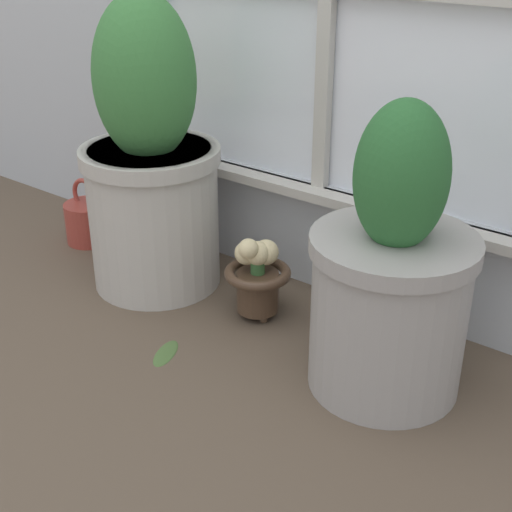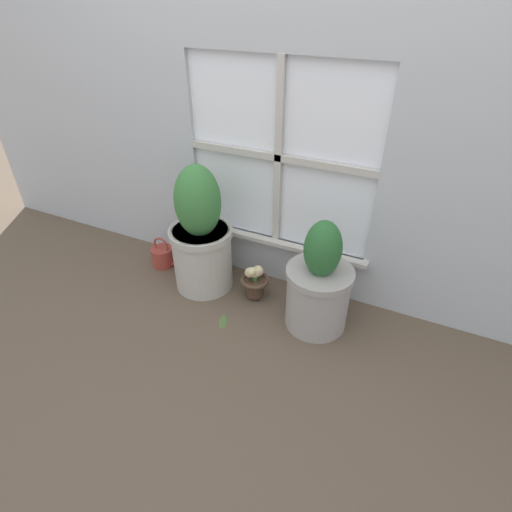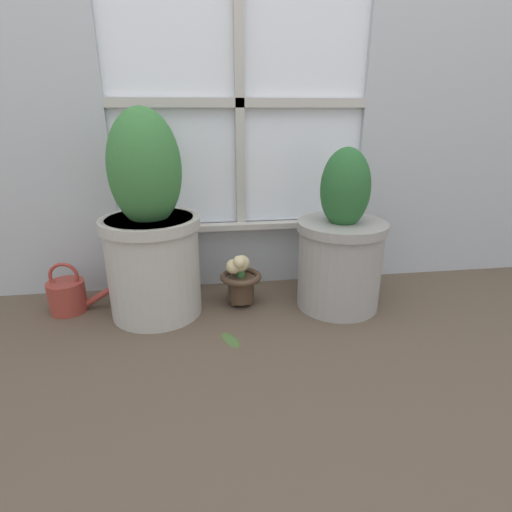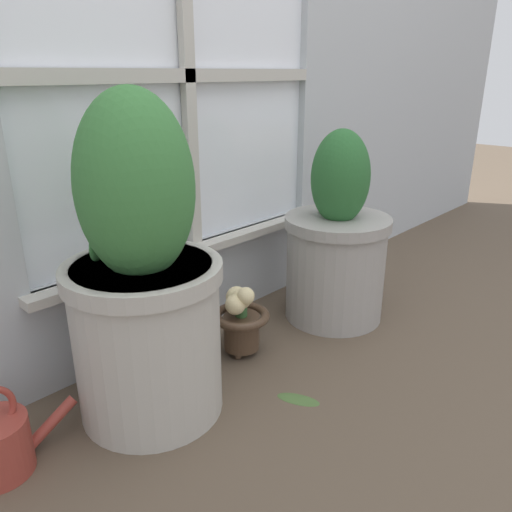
{
  "view_description": "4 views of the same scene",
  "coord_description": "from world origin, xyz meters",
  "views": [
    {
      "loc": [
        0.9,
        -0.85,
        0.93
      ],
      "look_at": [
        0.01,
        0.31,
        0.2
      ],
      "focal_mm": 50.0,
      "sensor_mm": 36.0,
      "label": 1
    },
    {
      "loc": [
        0.74,
        -1.24,
        1.49
      ],
      "look_at": [
        0.01,
        0.3,
        0.33
      ],
      "focal_mm": 28.0,
      "sensor_mm": 36.0,
      "label": 2
    },
    {
      "loc": [
        -0.17,
        -1.08,
        0.74
      ],
      "look_at": [
        0.03,
        0.34,
        0.21
      ],
      "focal_mm": 28.0,
      "sensor_mm": 36.0,
      "label": 3
    },
    {
      "loc": [
        -0.93,
        -0.54,
        0.77
      ],
      "look_at": [
        0.02,
        0.35,
        0.29
      ],
      "focal_mm": 35.0,
      "sensor_mm": 36.0,
      "label": 4
    }
  ],
  "objects": [
    {
      "name": "flower_vase",
      "position": [
        -0.03,
        0.36,
        0.11
      ],
      "size": [
        0.16,
        0.16,
        0.22
      ],
      "color": "#473323",
      "rests_on": "ground_plane"
    },
    {
      "name": "potted_plant_right",
      "position": [
        0.35,
        0.31,
        0.25
      ],
      "size": [
        0.34,
        0.34,
        0.62
      ],
      "color": "#9E9993",
      "rests_on": "ground_plane"
    },
    {
      "name": "ground_plane",
      "position": [
        0.0,
        0.0,
        0.0
      ],
      "size": [
        10.0,
        10.0,
        0.0
      ],
      "primitive_type": "plane",
      "color": "brown"
    },
    {
      "name": "fallen_leaf",
      "position": [
        -0.09,
        0.1,
        0.0
      ],
      "size": [
        0.08,
        0.12,
        0.01
      ],
      "color": "#476633",
      "rests_on": "ground_plane"
    },
    {
      "name": "potted_plant_left",
      "position": [
        -0.35,
        0.34,
        0.33
      ],
      "size": [
        0.36,
        0.36,
        0.75
      ],
      "color": "#B7B2A8",
      "rests_on": "ground_plane"
    }
  ]
}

